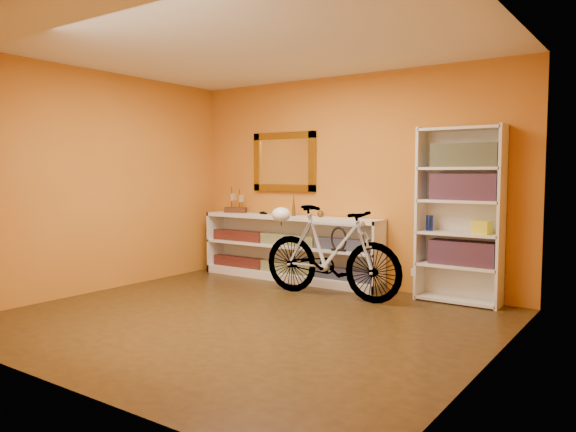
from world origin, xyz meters
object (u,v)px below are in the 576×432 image
Objects in this scene: helmet at (281,214)px; bicycle at (331,252)px; console_unit at (289,248)px; bookcase at (459,215)px.

bicycle is at bearing 0.96° from helmet.
bookcase reaches higher than console_unit.
bookcase is (2.21, 0.03, 0.52)m from console_unit.
bookcase reaches higher than bicycle.
bicycle is at bearing -155.26° from bookcase.
helmet reaches higher than console_unit.
console_unit is 1.10m from bicycle.
console_unit is at bearing 116.08° from helmet.
bookcase reaches higher than helmet.
console_unit is 11.33× the size of helmet.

